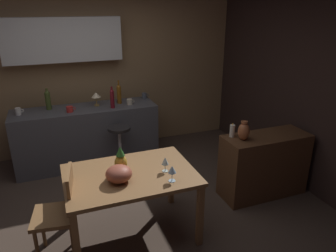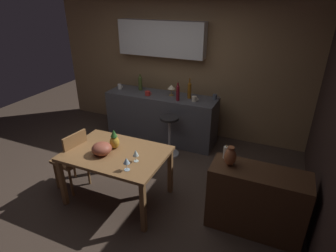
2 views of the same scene
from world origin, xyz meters
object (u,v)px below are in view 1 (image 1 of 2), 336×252
at_px(chair_near_window, 61,211).
at_px(wine_bottle_ruby, 112,98).
at_px(vase_copper, 244,131).
at_px(wine_bottle_olive, 48,99).
at_px(counter_lamp, 96,96).
at_px(cup_cream, 130,102).
at_px(wine_glass_left, 165,161).
at_px(wine_glass_right, 172,170).
at_px(pillar_candle_tall, 232,131).
at_px(bar_stool, 120,149).
at_px(cup_white, 18,111).
at_px(fruit_bowl, 119,174).
at_px(sideboard_cabinet, 264,165).
at_px(cup_slate, 144,96).
at_px(dining_table, 130,181).
at_px(cup_red, 70,109).
at_px(pineapple_centerpiece, 121,160).
at_px(wine_bottle_amber, 119,93).

distance_m(chair_near_window, wine_bottle_ruby, 2.06).
xyz_separation_m(wine_bottle_ruby, vase_copper, (1.26, -1.54, -0.12)).
xyz_separation_m(wine_bottle_olive, counter_lamp, (0.68, -0.07, 0.00)).
xyz_separation_m(wine_bottle_ruby, cup_cream, (0.28, 0.08, -0.11)).
bearing_deg(wine_glass_left, wine_bottle_olive, 117.04).
xyz_separation_m(wine_glass_left, wine_glass_right, (-0.01, -0.21, 0.01)).
distance_m(chair_near_window, pillar_candle_tall, 2.13).
xyz_separation_m(bar_stool, cup_white, (-1.29, 0.52, 0.56)).
bearing_deg(wine_glass_left, wine_bottle_ruby, 95.25).
height_order(wine_glass_right, pillar_candle_tall, pillar_candle_tall).
height_order(fruit_bowl, wine_bottle_ruby, wine_bottle_ruby).
xyz_separation_m(sideboard_cabinet, wine_bottle_ruby, (-1.61, 1.54, 0.64)).
bearing_deg(cup_cream, chair_near_window, -122.04).
height_order(bar_stool, wine_glass_right, wine_glass_right).
xyz_separation_m(sideboard_cabinet, bar_stool, (-1.61, 1.17, -0.02)).
xyz_separation_m(wine_bottle_ruby, wine_bottle_olive, (-0.89, 0.26, -0.00)).
xyz_separation_m(wine_glass_right, cup_white, (-1.45, 2.15, 0.09)).
relative_size(fruit_bowl, wine_bottle_olive, 0.82).
xyz_separation_m(wine_glass_right, vase_copper, (1.10, 0.46, 0.07)).
bearing_deg(cup_white, cup_cream, -2.53).
bearing_deg(cup_cream, vase_copper, -58.94).
xyz_separation_m(cup_cream, cup_slate, (0.31, 0.24, 0.00)).
height_order(wine_bottle_olive, counter_lamp, wine_bottle_olive).
xyz_separation_m(cup_white, vase_copper, (2.54, -1.69, -0.02)).
bearing_deg(counter_lamp, sideboard_cabinet, -43.79).
bearing_deg(dining_table, wine_glass_left, -12.89).
distance_m(cup_red, counter_lamp, 0.45).
bearing_deg(wine_glass_left, bar_stool, 96.56).
xyz_separation_m(dining_table, vase_copper, (1.44, 0.17, 0.28)).
bearing_deg(pineapple_centerpiece, cup_cream, 72.63).
bearing_deg(pineapple_centerpiece, sideboard_cabinet, 2.61).
relative_size(chair_near_window, wine_bottle_olive, 2.95).
height_order(dining_table, fruit_bowl, fruit_bowl).
bearing_deg(wine_bottle_amber, wine_bottle_olive, 176.28).
bearing_deg(pineapple_centerpiece, wine_bottle_olive, 108.51).
relative_size(bar_stool, wine_bottle_ruby, 2.26).
distance_m(pineapple_centerpiece, cup_cream, 1.79).
distance_m(bar_stool, vase_copper, 1.80).
relative_size(wine_bottle_ruby, cup_slate, 2.85).
height_order(wine_glass_right, vase_copper, vase_copper).
relative_size(wine_glass_left, wine_bottle_ruby, 0.49).
relative_size(cup_white, vase_copper, 0.47).
distance_m(wine_glass_right, pineapple_centerpiece, 0.56).
distance_m(chair_near_window, pineapple_centerpiece, 0.73).
distance_m(dining_table, wine_bottle_olive, 2.14).
bearing_deg(wine_bottle_olive, vase_copper, -40.13).
bearing_deg(dining_table, cup_red, 103.66).
bearing_deg(dining_table, bar_stool, 82.17).
bearing_deg(cup_white, wine_bottle_ruby, -6.52).
bearing_deg(wine_bottle_ruby, pineapple_centerpiece, -98.87).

